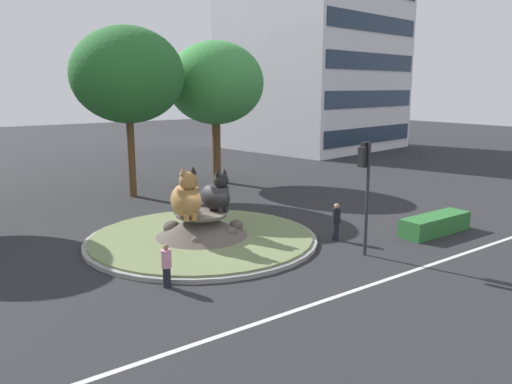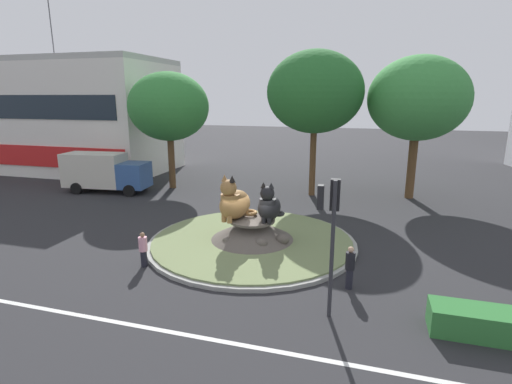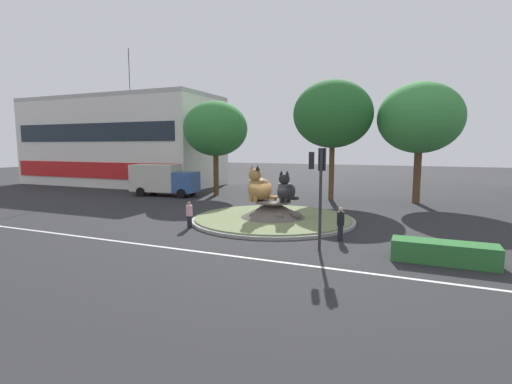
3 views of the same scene
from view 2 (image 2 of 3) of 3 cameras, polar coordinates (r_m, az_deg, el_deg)
name	(u,v)px [view 2 (image 2 of 3)]	position (r m, az deg, el deg)	size (l,w,h in m)	color
ground_plane	(252,243)	(20.45, -0.56, -7.51)	(160.00, 160.00, 0.00)	#28282B
lane_centreline	(178,333)	(13.60, -11.37, -19.55)	(112.00, 0.20, 0.01)	silver
roundabout_island	(252,236)	(20.31, -0.56, -6.43)	(10.67, 10.67, 1.33)	gray
cat_statue_tabby	(234,203)	(19.80, -3.24, -1.57)	(1.88, 2.34, 2.36)	#9E703D
cat_statue_black	(269,206)	(19.62, 1.91, -2.06)	(1.32, 2.10, 2.04)	black
traffic_light_mast	(331,218)	(13.12, 10.91, -3.72)	(0.71, 0.55, 4.82)	#2D2D33
shophouse_block	(49,116)	(46.76, -27.99, 9.82)	(25.69, 10.59, 16.23)	silver
clipped_hedge_strip	(500,325)	(15.01, 32.05, -16.17)	(4.14, 1.20, 0.90)	#2D7033
broadleaf_tree_behind_island	(418,99)	(30.75, 22.57, 12.44)	(7.02, 7.02, 10.28)	brown
second_tree_near_tower	(315,92)	(29.73, 8.62, 14.20)	(7.05, 7.05, 10.74)	brown
third_tree_left	(169,107)	(32.66, -12.61, 12.03)	(6.39, 6.39, 9.37)	brown
pedestrian_black_shirt	(350,267)	(16.02, 13.54, -10.54)	(0.38, 0.38, 1.76)	black
pedestrian_pink_shirt	(143,249)	(18.23, -16.13, -7.97)	(0.38, 0.38, 1.60)	black
delivery_box_truck	(104,171)	(33.24, -21.24, 2.82)	(6.92, 3.14, 3.08)	#335693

